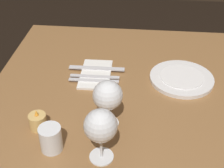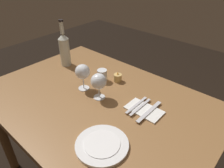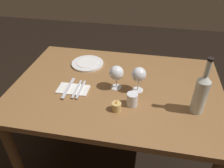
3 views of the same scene
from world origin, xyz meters
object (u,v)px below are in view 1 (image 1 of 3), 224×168
at_px(votive_candle, 38,122).
at_px(fork_inner, 95,77).
at_px(fork_outer, 94,80).
at_px(folded_napkin, 96,74).
at_px(wine_glass_left, 108,97).
at_px(dinner_plate, 182,78).
at_px(wine_glass_right, 101,127).
at_px(table_knife, 97,68).
at_px(water_tumbler, 51,140).

xyz_separation_m(votive_candle, fork_inner, (0.27, -0.13, -0.01)).
xyz_separation_m(votive_candle, fork_outer, (0.24, -0.13, -0.01)).
bearing_deg(folded_napkin, wine_glass_left, -164.23).
distance_m(wine_glass_left, dinner_plate, 0.37).
distance_m(wine_glass_right, votive_candle, 0.24).
relative_size(wine_glass_left, wine_glass_right, 0.95).
bearing_deg(table_knife, water_tumbler, 170.01).
height_order(wine_glass_left, fork_inner, wine_glass_left).
distance_m(votive_candle, dinner_plate, 0.53).
bearing_deg(fork_inner, dinner_plate, -85.66).
distance_m(water_tumbler, table_knife, 0.41).
xyz_separation_m(folded_napkin, fork_outer, (-0.05, 0.00, 0.01)).
distance_m(wine_glass_right, fork_inner, 0.38).
xyz_separation_m(water_tumbler, fork_outer, (0.32, -0.07, -0.02)).
relative_size(dinner_plate, folded_napkin, 1.20).
xyz_separation_m(votive_candle, table_knife, (0.32, -0.13, -0.01)).
bearing_deg(wine_glass_right, votive_candle, 64.38).
height_order(water_tumbler, dinner_plate, water_tumbler).
xyz_separation_m(folded_napkin, fork_inner, (-0.03, 0.00, 0.01)).
height_order(wine_glass_right, votive_candle, wine_glass_right).
bearing_deg(wine_glass_right, folded_napkin, 10.17).
bearing_deg(dinner_plate, votive_candle, 123.20).
xyz_separation_m(fork_outer, table_knife, (0.08, 0.00, 0.00)).
bearing_deg(votive_candle, wine_glass_right, -115.62).
distance_m(dinner_plate, fork_outer, 0.32).
height_order(dinner_plate, fork_outer, dinner_plate).
height_order(wine_glass_left, dinner_plate, wine_glass_left).
relative_size(dinner_plate, fork_outer, 1.27).
relative_size(water_tumbler, fork_outer, 0.42).
distance_m(dinner_plate, fork_inner, 0.31).
relative_size(votive_candle, folded_napkin, 0.35).
bearing_deg(dinner_plate, wine_glass_right, 147.80).
height_order(wine_glass_left, fork_outer, wine_glass_left).
bearing_deg(wine_glass_right, fork_outer, 11.64).
bearing_deg(wine_glass_right, wine_glass_left, -1.52).
relative_size(water_tumbler, votive_candle, 1.13).
height_order(dinner_plate, fork_inner, dinner_plate).
distance_m(dinner_plate, folded_napkin, 0.31).
height_order(wine_glass_right, fork_inner, wine_glass_right).
height_order(folded_napkin, table_knife, table_knife).
distance_m(fork_inner, fork_outer, 0.02).
bearing_deg(dinner_plate, folded_napkin, 89.78).
relative_size(wine_glass_right, votive_candle, 2.38).
bearing_deg(folded_napkin, wine_glass_right, -169.83).
bearing_deg(water_tumbler, table_knife, -9.99).
relative_size(wine_glass_left, dinner_plate, 0.66).
relative_size(folded_napkin, fork_inner, 1.06).
distance_m(wine_glass_right, folded_napkin, 0.41).
relative_size(wine_glass_left, table_knife, 0.72).
distance_m(wine_glass_left, wine_glass_right, 0.13).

